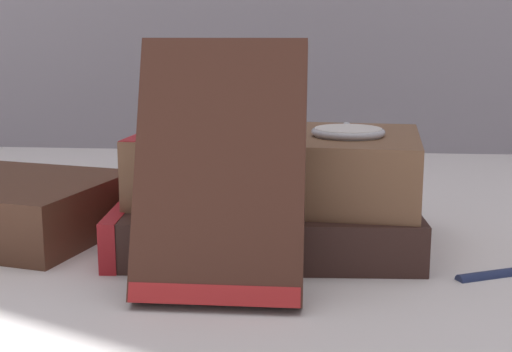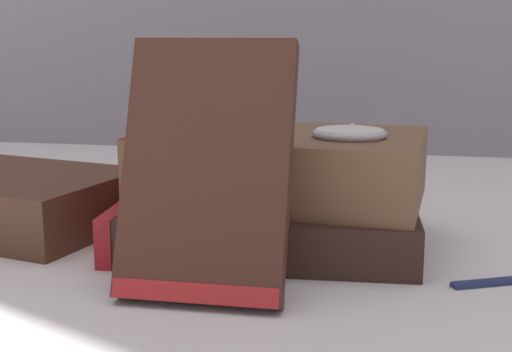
% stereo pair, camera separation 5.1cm
% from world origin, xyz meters
% --- Properties ---
extents(ground_plane, '(3.00, 3.00, 0.00)m').
position_xyz_m(ground_plane, '(0.00, 0.00, 0.00)').
color(ground_plane, silver).
extents(book_flat_bottom, '(0.23, 0.16, 0.04)m').
position_xyz_m(book_flat_bottom, '(-0.02, -0.00, 0.02)').
color(book_flat_bottom, '#331E19').
rests_on(book_flat_bottom, ground_plane).
extents(book_flat_top, '(0.22, 0.15, 0.05)m').
position_xyz_m(book_flat_top, '(-0.01, 0.01, 0.06)').
color(book_flat_top, brown).
rests_on(book_flat_top, book_flat_bottom).
extents(book_leaning_front, '(0.10, 0.07, 0.16)m').
position_xyz_m(book_leaning_front, '(-0.04, -0.10, 0.07)').
color(book_leaning_front, '#422319').
rests_on(book_leaning_front, ground_plane).
extents(pocket_watch, '(0.05, 0.06, 0.01)m').
position_xyz_m(pocket_watch, '(0.04, 0.01, 0.09)').
color(pocket_watch, silver).
rests_on(pocket_watch, book_flat_top).
extents(reading_glasses, '(0.10, 0.05, 0.00)m').
position_xyz_m(reading_glasses, '(-0.06, 0.13, 0.00)').
color(reading_glasses, black).
rests_on(reading_glasses, ground_plane).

